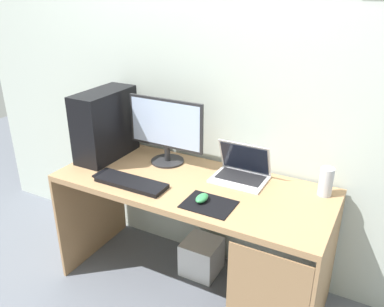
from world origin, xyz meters
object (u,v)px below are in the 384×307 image
(monitor, at_px, (166,130))
(speaker, at_px, (326,182))
(subwoofer, at_px, (202,256))
(laptop, at_px, (241,172))
(pc_tower, at_px, (105,124))
(keyboard, at_px, (131,183))
(cell_phone, at_px, (104,173))
(mouse_left, at_px, (202,198))

(monitor, xyz_separation_m, speaker, (0.96, 0.05, -0.14))
(monitor, relative_size, subwoofer, 2.16)
(monitor, bearing_deg, laptop, 1.72)
(monitor, distance_m, subwoofer, 0.89)
(pc_tower, xyz_separation_m, laptop, (0.89, 0.11, -0.17))
(monitor, relative_size, keyboard, 1.20)
(subwoofer, bearing_deg, pc_tower, -172.84)
(pc_tower, relative_size, monitor, 0.87)
(pc_tower, distance_m, cell_phone, 0.34)
(pc_tower, bearing_deg, speaker, 6.04)
(monitor, height_order, speaker, monitor)
(pc_tower, height_order, mouse_left, pc_tower)
(speaker, relative_size, keyboard, 0.37)
(mouse_left, bearing_deg, keyboard, -177.38)
(speaker, height_order, cell_phone, speaker)
(cell_phone, bearing_deg, keyboard, -7.36)
(monitor, bearing_deg, subwoofer, -2.88)
(pc_tower, bearing_deg, cell_phone, -56.40)
(keyboard, bearing_deg, pc_tower, 145.77)
(speaker, distance_m, subwoofer, 1.00)
(laptop, bearing_deg, speaker, 4.08)
(keyboard, distance_m, subwoofer, 0.78)
(keyboard, xyz_separation_m, mouse_left, (0.44, 0.02, 0.01))
(monitor, relative_size, speaker, 3.21)
(mouse_left, bearing_deg, pc_tower, 163.87)
(subwoofer, bearing_deg, laptop, 6.77)
(speaker, height_order, keyboard, speaker)
(pc_tower, relative_size, laptop, 1.43)
(pc_tower, distance_m, speaker, 1.37)
(laptop, distance_m, cell_phone, 0.81)
(pc_tower, xyz_separation_m, monitor, (0.39, 0.10, 0.00))
(speaker, distance_m, cell_phone, 1.26)
(pc_tower, distance_m, keyboard, 0.50)
(pc_tower, relative_size, mouse_left, 4.56)
(monitor, xyz_separation_m, keyboard, (-0.02, -0.35, -0.21))
(keyboard, height_order, mouse_left, mouse_left)
(pc_tower, height_order, laptop, pc_tower)
(laptop, height_order, mouse_left, laptop)
(monitor, xyz_separation_m, subwoofer, (0.26, -0.01, -0.85))
(mouse_left, height_order, cell_phone, mouse_left)
(laptop, xyz_separation_m, subwoofer, (-0.24, -0.03, -0.67))
(laptop, bearing_deg, cell_phone, -155.60)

